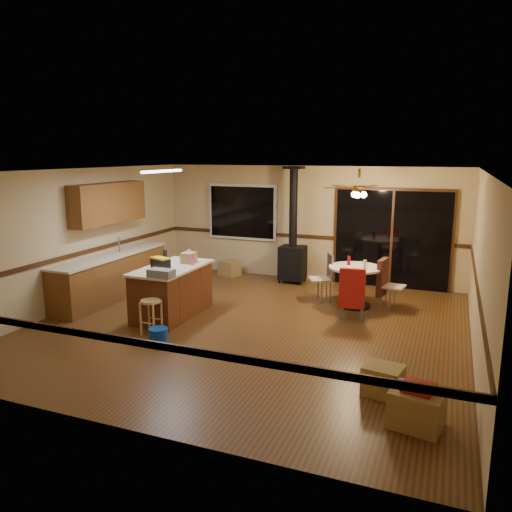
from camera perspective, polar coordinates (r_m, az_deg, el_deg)
The scene contains 35 objects.
floor at distance 8.57m, azimuth -0.74°, elevation -7.93°, with size 7.00×7.00×0.00m, color #4E3015.
ceiling at distance 8.08m, azimuth -0.79°, elevation 9.72°, with size 7.00×7.00×0.00m, color silver.
wall_back at distance 11.50m, azimuth 5.89°, elevation 3.73°, with size 7.00×7.00×0.00m, color tan.
wall_front at distance 5.26m, azimuth -15.50°, elevation -6.19°, with size 7.00×7.00×0.00m, color tan.
wall_left at distance 10.07m, azimuth -19.53°, elevation 2.00°, with size 7.00×7.00×0.00m, color tan.
wall_right at distance 7.65m, azimuth 24.29°, elevation -1.27°, with size 7.00×7.00×0.00m, color tan.
chair_rail at distance 8.29m, azimuth -0.76°, elevation -1.40°, with size 7.00×7.00×0.08m, color #391D0E, non-canonical shape.
window at distance 11.96m, azimuth -1.58°, elevation 5.06°, with size 1.72×0.10×1.32m, color black.
sliding_door at distance 11.13m, azimuth 15.24°, elevation 1.82°, with size 2.52×0.10×2.10m, color black.
lower_cabinets at distance 10.43m, azimuth -16.17°, elevation -2.36°, with size 0.60×3.00×0.86m, color brown.
countertop at distance 10.34m, azimuth -16.31°, elevation 0.06°, with size 0.64×3.04×0.04m, color beige.
upper_cabinets at distance 10.42m, azimuth -16.50°, elevation 5.82°, with size 0.35×2.00×0.80m, color brown.
kitchen_island at distance 9.09m, azimuth -9.56°, elevation -3.96°, with size 0.88×1.68×0.90m.
wood_stove at distance 11.22m, azimuth 4.22°, elevation 0.61°, with size 0.55×0.50×2.52m.
ceiling_fan at distance 9.37m, azimuth 11.66°, elevation 7.37°, with size 0.24×0.24×0.55m.
fluorescent_strip at distance 9.18m, azimuth -10.66°, elevation 9.50°, with size 0.10×1.20×0.04m, color white.
toolbox_grey at distance 8.24m, azimuth -10.79°, elevation -1.94°, with size 0.42×0.23×0.13m, color slate.
toolbox_black at distance 8.76m, azimuth -10.85°, elevation -0.94°, with size 0.34×0.18×0.19m, color black.
toolbox_yellow_lid at distance 8.74m, azimuth -10.88°, elevation -0.25°, with size 0.34×0.18×0.03m, color gold.
box_on_island at distance 9.25m, azimuth -7.70°, elevation -0.16°, with size 0.21×0.29×0.19m, color olive.
bottle_dark at distance 9.20m, azimuth -10.34°, elevation -0.09°, with size 0.07×0.07×0.26m, color black.
bottle_pink at distance 9.03m, azimuth -7.29°, elevation -0.38°, with size 0.07×0.07×0.21m, color #D84C8C.
bottle_white at distance 9.59m, azimuth -7.66°, elevation 0.21°, with size 0.06×0.06×0.18m, color white.
bar_stool at distance 8.27m, azimuth -11.89°, elevation -6.83°, with size 0.31×0.31×0.57m, color tan.
blue_bucket at distance 7.90m, azimuth -11.09°, elevation -8.95°, with size 0.30×0.30×0.25m, color #0B38A2.
dining_table at distance 9.63m, azimuth 11.25°, elevation -2.62°, with size 1.00×1.00×0.78m.
glass_red at distance 9.68m, azimuth 10.56°, elevation -0.51°, with size 0.07×0.07×0.17m, color #590C14.
glass_cream at distance 9.48m, azimuth 12.34°, elevation -0.89°, with size 0.07×0.07×0.15m, color beige.
chair_left at distance 9.88m, azimuth 7.97°, elevation -1.83°, with size 0.54×0.54×0.51m.
chair_near at distance 8.76m, azimuth 10.95°, elevation -3.63°, with size 0.46×0.49×0.70m.
chair_right at distance 9.62m, azimuth 14.39°, elevation -2.40°, with size 0.52×0.48×0.70m.
box_under_window at distance 11.94m, azimuth -3.05°, elevation -1.40°, with size 0.45×0.36×0.36m, color olive.
box_corner_a at distance 5.82m, azimuth 17.89°, elevation -16.27°, with size 0.53×0.45×0.41m, color olive.
box_corner_b at distance 6.40m, azimuth 14.32°, elevation -13.60°, with size 0.45×0.38×0.36m, color olive.
box_small_red at distance 5.71m, azimuth 18.05°, elevation -14.08°, with size 0.32×0.27×0.08m, color maroon.
Camera 1 is at (3.07, -7.47, 2.87)m, focal length 35.00 mm.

